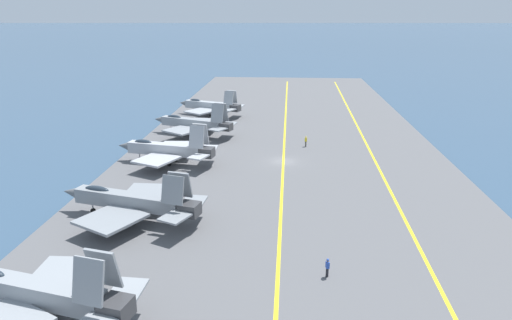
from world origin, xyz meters
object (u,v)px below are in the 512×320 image
Objects in this scene: parked_jet_second at (131,201)px; parked_jet_fourth at (194,123)px; crew_yellow_vest at (306,141)px; parked_jet_third at (167,149)px; crew_blue_vest at (327,267)px; parked_jet_nearest at (35,292)px; parked_jet_fifth at (210,106)px.

parked_jet_fourth reaches higher than parked_jet_second.
parked_jet_third is at bearing 116.98° from crew_yellow_vest.
parked_jet_second is at bearing 146.55° from crew_yellow_vest.
parked_jet_fourth reaches higher than crew_yellow_vest.
crew_blue_vest is at bearing -155.48° from parked_jet_fourth.
parked_jet_nearest is at bearing 176.49° from parked_jet_second.
parked_jet_third is at bearing 177.66° from parked_jet_fourth.
crew_blue_vest is (-29.40, -21.56, -1.30)m from parked_jet_third.
crew_yellow_vest is at bearing -23.76° from parked_jet_nearest.
parked_jet_fifth is at bearing -0.61° from parked_jet_fourth.
parked_jet_nearest is at bearing 156.24° from crew_yellow_vest.
parked_jet_nearest is 53.33m from parked_jet_fourth.
parked_jet_nearest is 70.30m from parked_jet_fifth.
crew_blue_vest is at bearing -161.74° from parked_jet_fifth.
parked_jet_nearest is 1.05× the size of parked_jet_third.
parked_jet_fifth is at bearing -0.68° from parked_jet_nearest.
parked_jet_nearest is 0.96× the size of parked_jet_second.
parked_jet_nearest is at bearing 179.32° from parked_jet_fifth.
parked_jet_fifth is (16.96, -0.18, -0.11)m from parked_jet_fourth.
parked_jet_fourth is at bearing -0.70° from parked_jet_nearest.
parked_jet_second is at bearing 64.03° from crew_blue_vest.
parked_jet_second is 36.11m from crew_yellow_vest.
parked_jet_nearest reaches higher than parked_jet_third.
parked_jet_third is (36.94, 0.02, -0.26)m from parked_jet_nearest.
parked_jet_third is at bearing 178.54° from parked_jet_fifth.
parked_jet_second is at bearing -179.74° from parked_jet_fifth.
parked_jet_fourth is at bearing 24.52° from crew_blue_vest.
parked_jet_third is 33.36m from parked_jet_fifth.
parked_jet_fourth is 1.08× the size of parked_jet_fifth.
parked_jet_nearest is at bearing 109.29° from crew_blue_vest.
crew_yellow_vest is at bearing 0.82° from crew_blue_vest.
parked_jet_fourth is at bearing 0.67° from parked_jet_second.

